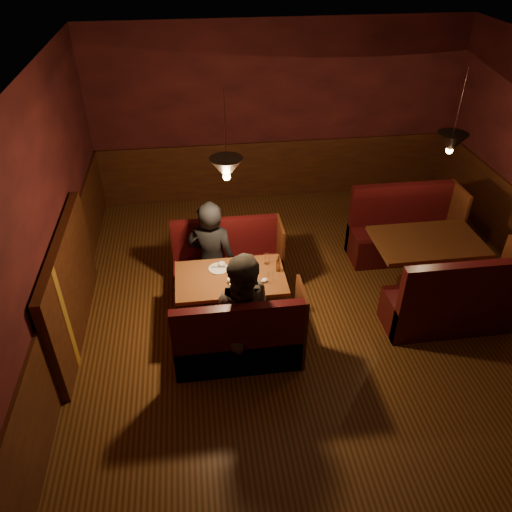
{
  "coord_description": "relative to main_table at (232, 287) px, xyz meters",
  "views": [
    {
      "loc": [
        -1.42,
        -4.28,
        4.19
      ],
      "look_at": [
        -0.8,
        0.31,
        0.95
      ],
      "focal_mm": 35.0,
      "sensor_mm": 36.0,
      "label": 1
    }
  ],
  "objects": [
    {
      "name": "second_bench_near",
      "position": [
        2.55,
        -0.47,
        -0.19
      ],
      "size": [
        1.49,
        0.56,
        1.06
      ],
      "color": "black",
      "rests_on": "ground"
    },
    {
      "name": "main_table",
      "position": [
        0.0,
        0.0,
        0.0
      ],
      "size": [
        1.27,
        0.77,
        0.89
      ],
      "color": "brown",
      "rests_on": "ground"
    },
    {
      "name": "main_bench_far",
      "position": [
        0.01,
        0.72,
        -0.22
      ],
      "size": [
        1.4,
        0.5,
        0.96
      ],
      "color": "black",
      "rests_on": "ground"
    },
    {
      "name": "main_bench_near",
      "position": [
        0.01,
        -0.72,
        -0.22
      ],
      "size": [
        1.4,
        0.5,
        0.96
      ],
      "color": "black",
      "rests_on": "ground"
    },
    {
      "name": "second_bench_far",
      "position": [
        2.55,
        1.13,
        -0.19
      ],
      "size": [
        1.49,
        0.56,
        1.06
      ],
      "color": "black",
      "rests_on": "ground"
    },
    {
      "name": "second_table",
      "position": [
        2.52,
        0.33,
        0.04
      ],
      "size": [
        1.35,
        0.86,
        0.76
      ],
      "color": "brown",
      "rests_on": "ground"
    },
    {
      "name": "diner_a",
      "position": [
        -0.2,
        0.57,
        0.33
      ],
      "size": [
        0.71,
        0.57,
        1.72
      ],
      "primitive_type": "imported",
      "rotation": [
        0.0,
        0.0,
        2.87
      ],
      "color": "black",
      "rests_on": "ground"
    },
    {
      "name": "diner_b",
      "position": [
        0.11,
        -0.67,
        0.34
      ],
      "size": [
        0.9,
        0.73,
        1.74
      ],
      "primitive_type": "imported",
      "rotation": [
        0.0,
        0.0,
        -0.09
      ],
      "color": "#342D26",
      "rests_on": "ground"
    },
    {
      "name": "room",
      "position": [
        0.81,
        -0.26,
        0.52
      ],
      "size": [
        6.02,
        7.02,
        2.92
      ],
      "color": "#45270E",
      "rests_on": "ground"
    }
  ]
}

